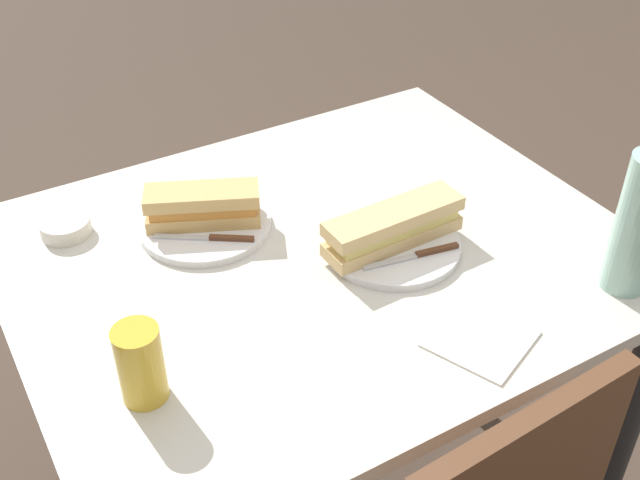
% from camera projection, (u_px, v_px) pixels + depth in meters
% --- Properties ---
extents(dining_table, '(1.07, 0.88, 0.77)m').
position_uv_depth(dining_table, '(320.00, 300.00, 1.47)').
color(dining_table, beige).
rests_on(dining_table, ground).
extents(plate_near, '(0.24, 0.24, 0.01)m').
position_uv_depth(plate_near, '(392.00, 245.00, 1.40)').
color(plate_near, white).
rests_on(plate_near, dining_table).
extents(baguette_sandwich_near, '(0.26, 0.08, 0.07)m').
position_uv_depth(baguette_sandwich_near, '(393.00, 226.00, 1.37)').
color(baguette_sandwich_near, '#DBB77A').
rests_on(baguette_sandwich_near, plate_near).
extents(knife_near, '(0.18, 0.04, 0.01)m').
position_uv_depth(knife_near, '(417.00, 255.00, 1.36)').
color(knife_near, silver).
rests_on(knife_near, plate_near).
extents(plate_far, '(0.24, 0.24, 0.01)m').
position_uv_depth(plate_far, '(205.00, 224.00, 1.45)').
color(plate_far, white).
rests_on(plate_far, dining_table).
extents(baguette_sandwich_far, '(0.22, 0.15, 0.07)m').
position_uv_depth(baguette_sandwich_far, '(203.00, 206.00, 1.42)').
color(baguette_sandwich_far, tan).
rests_on(baguette_sandwich_far, plate_far).
extents(knife_far, '(0.16, 0.11, 0.01)m').
position_uv_depth(knife_far, '(210.00, 238.00, 1.40)').
color(knife_far, silver).
rests_on(knife_far, plate_far).
extents(water_bottle, '(0.08, 0.08, 0.32)m').
position_uv_depth(water_bottle, '(640.00, 221.00, 1.25)').
color(water_bottle, '#99C6B7').
rests_on(water_bottle, dining_table).
extents(beer_glass, '(0.07, 0.07, 0.12)m').
position_uv_depth(beer_glass, '(140.00, 364.00, 1.09)').
color(beer_glass, gold).
rests_on(beer_glass, dining_table).
extents(olive_bowl, '(0.09, 0.09, 0.03)m').
position_uv_depth(olive_bowl, '(65.00, 227.00, 1.43)').
color(olive_bowl, silver).
rests_on(olive_bowl, dining_table).
extents(paper_napkin, '(0.18, 0.18, 0.00)m').
position_uv_depth(paper_napkin, '(480.00, 339.00, 1.22)').
color(paper_napkin, white).
rests_on(paper_napkin, dining_table).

